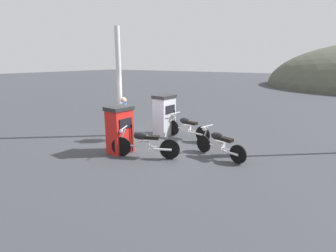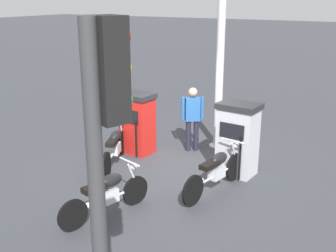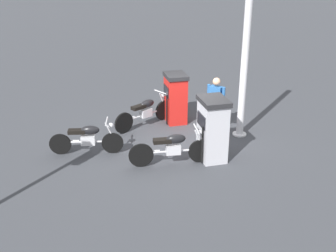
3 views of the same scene
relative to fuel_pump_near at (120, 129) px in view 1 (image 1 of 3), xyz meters
name	(u,v)px [view 1 (image 1 of 3)]	position (x,y,z in m)	size (l,w,h in m)	color
ground_plane	(151,143)	(0.29, 1.31, -0.78)	(120.00, 120.00, 0.00)	#383A3F
fuel_pump_near	(120,129)	(0.00, 0.00, 0.00)	(0.72, 0.86, 1.53)	red
fuel_pump_far	(164,115)	(0.00, 2.63, 0.04)	(0.74, 0.92, 1.62)	silver
motorcycle_near_pump	(144,143)	(0.97, 0.01, -0.31)	(2.02, 0.97, 0.95)	black
motorcycle_far_pump	(186,127)	(1.04, 2.59, -0.31)	(2.07, 0.69, 0.94)	black
motorcycle_extra	(219,143)	(2.91, 1.30, -0.32)	(1.85, 0.79, 0.92)	black
attendant_person	(124,116)	(-0.80, 1.12, 0.16)	(0.40, 0.52, 1.64)	#1E1E2D
canopy_support_pole	(119,85)	(-1.39, 1.56, 1.25)	(0.40, 0.40, 4.20)	silver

